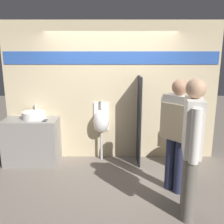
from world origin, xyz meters
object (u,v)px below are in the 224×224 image
object	(u,v)px
sink_basin	(35,115)
cell_phone	(46,120)
urinal_near_counter	(102,121)
toilet	(177,150)
person_in_vest	(178,129)
person_with_lanyard	(193,144)

from	to	relation	value
sink_basin	cell_phone	bearing A→B (deg)	-33.79
urinal_near_counter	toilet	xyz separation A→B (m)	(1.46, -0.22, -0.51)
toilet	person_in_vest	size ratio (longest dim) A/B	0.49
cell_phone	person_with_lanyard	distance (m)	2.71
cell_phone	person_in_vest	world-z (taller)	person_in_vest
toilet	urinal_near_counter	bearing A→B (deg)	171.38
toilet	cell_phone	bearing A→B (deg)	-178.76
cell_phone	toilet	world-z (taller)	cell_phone
sink_basin	person_with_lanyard	size ratio (longest dim) A/B	0.24
cell_phone	toilet	bearing A→B (deg)	1.24
toilet	person_with_lanyard	world-z (taller)	person_with_lanyard
sink_basin	person_in_vest	world-z (taller)	person_in_vest
cell_phone	person_in_vest	xyz separation A→B (m)	(2.21, -0.90, 0.13)
toilet	person_in_vest	distance (m)	1.23
urinal_near_counter	person_in_vest	xyz separation A→B (m)	(1.18, -1.18, 0.22)
toilet	person_with_lanyard	xyz separation A→B (m)	(-0.26, -1.60, 0.72)
sink_basin	person_in_vest	size ratio (longest dim) A/B	0.25
urinal_near_counter	person_with_lanyard	bearing A→B (deg)	-56.61
sink_basin	toilet	distance (m)	2.83
urinal_near_counter	person_in_vest	bearing A→B (deg)	-44.88
person_in_vest	person_with_lanyard	world-z (taller)	person_with_lanyard
cell_phone	person_in_vest	size ratio (longest dim) A/B	0.08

